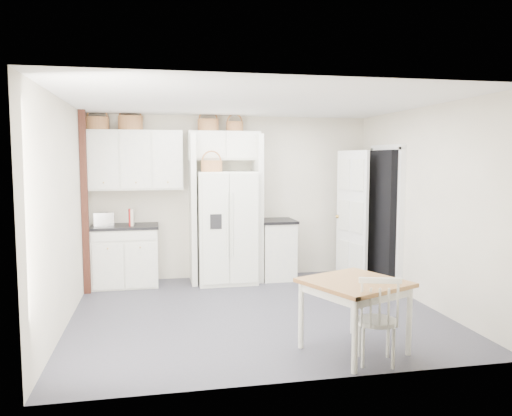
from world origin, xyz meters
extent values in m
plane|color=#413E4C|center=(0.00, 0.00, 0.00)|extent=(4.50, 4.50, 0.00)
plane|color=white|center=(0.00, 0.00, 2.60)|extent=(4.50, 4.50, 0.00)
plane|color=#BFB6A1|center=(0.00, 2.00, 1.30)|extent=(4.50, 0.00, 4.50)
plane|color=#BFB6A1|center=(-2.25, 0.00, 1.30)|extent=(0.00, 4.00, 4.00)
plane|color=#BFB6A1|center=(2.25, 0.00, 1.30)|extent=(0.00, 4.00, 4.00)
cube|color=white|center=(-0.15, 1.63, 0.86)|extent=(0.89, 0.72, 1.73)
cube|color=silver|center=(-1.68, 1.70, 0.44)|extent=(0.95, 0.60, 0.88)
cube|color=silver|center=(0.68, 1.70, 0.46)|extent=(0.52, 0.62, 0.91)
cube|color=brown|center=(0.70, -1.45, 0.36)|extent=(1.14, 1.14, 0.72)
cube|color=silver|center=(0.80, -1.75, 0.40)|extent=(0.47, 0.45, 0.80)
cube|color=black|center=(-1.68, 1.70, 0.90)|extent=(1.00, 0.64, 0.04)
cube|color=black|center=(0.68, 1.70, 0.93)|extent=(0.56, 0.66, 0.04)
cube|color=silver|center=(-1.98, 1.68, 1.03)|extent=(0.31, 0.21, 0.20)
cube|color=#9F1211|center=(-1.60, 1.62, 1.05)|extent=(0.05, 0.17, 0.25)
cube|color=beige|center=(-1.56, 1.62, 1.05)|extent=(0.04, 0.17, 0.25)
cylinder|color=#935F3B|center=(-2.05, 1.83, 2.44)|extent=(0.33, 0.33, 0.19)
cylinder|color=#935F3B|center=(-1.57, 1.83, 2.46)|extent=(0.36, 0.36, 0.21)
cylinder|color=#935F3B|center=(-0.40, 1.83, 2.44)|extent=(0.33, 0.33, 0.18)
cylinder|color=#935F3B|center=(0.02, 1.83, 2.43)|extent=(0.27, 0.27, 0.15)
cylinder|color=#935F3B|center=(-0.38, 1.53, 1.81)|extent=(0.32, 0.32, 0.17)
cube|color=silver|center=(-1.50, 1.83, 1.90)|extent=(1.40, 0.34, 0.90)
cube|color=silver|center=(-0.15, 1.83, 2.12)|extent=(1.12, 0.34, 0.45)
cube|color=silver|center=(-0.66, 1.70, 1.15)|extent=(0.08, 0.60, 2.30)
cube|color=silver|center=(0.36, 1.70, 1.15)|extent=(0.08, 0.60, 2.30)
cube|color=black|center=(-2.20, 1.35, 1.30)|extent=(0.09, 0.09, 2.60)
cube|color=black|center=(2.16, 1.00, 1.02)|extent=(0.18, 0.85, 2.05)
cube|color=white|center=(1.80, 1.33, 1.02)|extent=(0.21, 0.79, 2.05)
camera|label=1|loc=(-1.21, -5.99, 1.92)|focal=35.00mm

